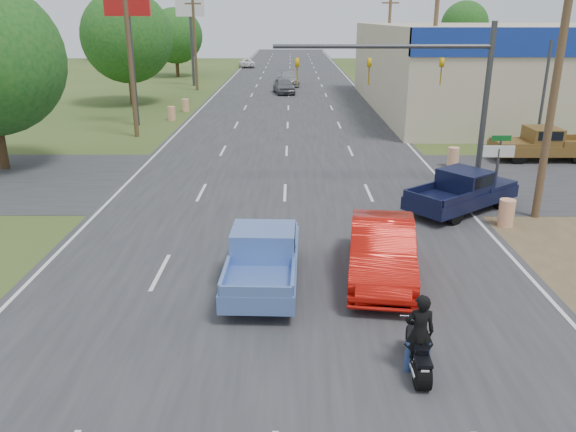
{
  "coord_description": "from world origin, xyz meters",
  "views": [
    {
      "loc": [
        0.28,
        -7.05,
        7.13
      ],
      "look_at": [
        0.17,
        9.37,
        1.3
      ],
      "focal_mm": 35.0,
      "sensor_mm": 36.0,
      "label": 1
    }
  ],
  "objects_px": {
    "motorcycle": "(418,355)",
    "brown_pickup": "(541,144)",
    "distant_car_silver": "(288,79)",
    "blue_pickup": "(264,255)",
    "navy_pickup": "(464,190)",
    "distant_car_white": "(247,63)",
    "rider": "(419,337)",
    "red_convertible": "(382,251)",
    "distant_car_grey": "(284,86)"
  },
  "relations": [
    {
      "from": "red_convertible",
      "to": "blue_pickup",
      "type": "xyz_separation_m",
      "value": [
        -3.36,
        -0.28,
        -0.02
      ]
    },
    {
      "from": "motorcycle",
      "to": "distant_car_silver",
      "type": "height_order",
      "value": "distant_car_silver"
    },
    {
      "from": "blue_pickup",
      "to": "brown_pickup",
      "type": "distance_m",
      "value": 20.1
    },
    {
      "from": "navy_pickup",
      "to": "distant_car_silver",
      "type": "bearing_deg",
      "value": 150.99
    },
    {
      "from": "blue_pickup",
      "to": "navy_pickup",
      "type": "distance_m",
      "value": 9.78
    },
    {
      "from": "red_convertible",
      "to": "navy_pickup",
      "type": "xyz_separation_m",
      "value": [
        4.1,
        6.05,
        -0.02
      ]
    },
    {
      "from": "blue_pickup",
      "to": "distant_car_grey",
      "type": "bearing_deg",
      "value": 91.65
    },
    {
      "from": "motorcycle",
      "to": "distant_car_grey",
      "type": "height_order",
      "value": "distant_car_grey"
    },
    {
      "from": "blue_pickup",
      "to": "distant_car_white",
      "type": "height_order",
      "value": "blue_pickup"
    },
    {
      "from": "red_convertible",
      "to": "distant_car_grey",
      "type": "bearing_deg",
      "value": 101.96
    },
    {
      "from": "distant_car_grey",
      "to": "brown_pickup",
      "type": "bearing_deg",
      "value": -72.41
    },
    {
      "from": "distant_car_white",
      "to": "rider",
      "type": "bearing_deg",
      "value": 88.03
    },
    {
      "from": "red_convertible",
      "to": "distant_car_white",
      "type": "distance_m",
      "value": 72.96
    },
    {
      "from": "red_convertible",
      "to": "motorcycle",
      "type": "xyz_separation_m",
      "value": [
        0.08,
        -4.64,
        -0.4
      ]
    },
    {
      "from": "distant_car_grey",
      "to": "distant_car_silver",
      "type": "relative_size",
      "value": 0.88
    },
    {
      "from": "red_convertible",
      "to": "rider",
      "type": "height_order",
      "value": "rider"
    },
    {
      "from": "red_convertible",
      "to": "navy_pickup",
      "type": "bearing_deg",
      "value": 63.25
    },
    {
      "from": "rider",
      "to": "distant_car_silver",
      "type": "bearing_deg",
      "value": -85.53
    },
    {
      "from": "rider",
      "to": "navy_pickup",
      "type": "bearing_deg",
      "value": -109.48
    },
    {
      "from": "blue_pickup",
      "to": "navy_pickup",
      "type": "relative_size",
      "value": 1.0
    },
    {
      "from": "rider",
      "to": "blue_pickup",
      "type": "height_order",
      "value": "rider"
    },
    {
      "from": "blue_pickup",
      "to": "brown_pickup",
      "type": "bearing_deg",
      "value": 48.05
    },
    {
      "from": "navy_pickup",
      "to": "distant_car_silver",
      "type": "relative_size",
      "value": 0.98
    },
    {
      "from": "red_convertible",
      "to": "distant_car_silver",
      "type": "height_order",
      "value": "red_convertible"
    },
    {
      "from": "rider",
      "to": "red_convertible",
      "type": "bearing_deg",
      "value": -87.84
    },
    {
      "from": "blue_pickup",
      "to": "navy_pickup",
      "type": "height_order",
      "value": "blue_pickup"
    },
    {
      "from": "motorcycle",
      "to": "brown_pickup",
      "type": "distance_m",
      "value": 21.61
    },
    {
      "from": "motorcycle",
      "to": "red_convertible",
      "type": "bearing_deg",
      "value": 92.14
    },
    {
      "from": "distant_car_silver",
      "to": "distant_car_white",
      "type": "xyz_separation_m",
      "value": [
        -6.39,
        24.0,
        -0.11
      ]
    },
    {
      "from": "red_convertible",
      "to": "blue_pickup",
      "type": "height_order",
      "value": "red_convertible"
    },
    {
      "from": "distant_car_white",
      "to": "blue_pickup",
      "type": "bearing_deg",
      "value": 85.76
    },
    {
      "from": "distant_car_silver",
      "to": "distant_car_white",
      "type": "height_order",
      "value": "distant_car_silver"
    },
    {
      "from": "blue_pickup",
      "to": "distant_car_grey",
      "type": "distance_m",
      "value": 41.85
    },
    {
      "from": "navy_pickup",
      "to": "distant_car_white",
      "type": "bearing_deg",
      "value": 152.99
    },
    {
      "from": "red_convertible",
      "to": "distant_car_white",
      "type": "bearing_deg",
      "value": 104.7
    },
    {
      "from": "motorcycle",
      "to": "brown_pickup",
      "type": "relative_size",
      "value": 0.37
    },
    {
      "from": "brown_pickup",
      "to": "distant_car_silver",
      "type": "height_order",
      "value": "brown_pickup"
    },
    {
      "from": "navy_pickup",
      "to": "distant_car_white",
      "type": "distance_m",
      "value": 67.66
    },
    {
      "from": "motorcycle",
      "to": "distant_car_grey",
      "type": "bearing_deg",
      "value": 95.44
    },
    {
      "from": "rider",
      "to": "blue_pickup",
      "type": "bearing_deg",
      "value": -50.33
    },
    {
      "from": "motorcycle",
      "to": "distant_car_grey",
      "type": "distance_m",
      "value": 46.35
    },
    {
      "from": "red_convertible",
      "to": "blue_pickup",
      "type": "bearing_deg",
      "value": -167.99
    },
    {
      "from": "distant_car_silver",
      "to": "distant_car_grey",
      "type": "bearing_deg",
      "value": -99.97
    },
    {
      "from": "navy_pickup",
      "to": "distant_car_silver",
      "type": "xyz_separation_m",
      "value": [
        -7.07,
        42.31,
        -0.08
      ]
    },
    {
      "from": "rider",
      "to": "distant_car_white",
      "type": "xyz_separation_m",
      "value": [
        -9.44,
        76.96,
        -0.23
      ]
    },
    {
      "from": "red_convertible",
      "to": "distant_car_white",
      "type": "height_order",
      "value": "red_convertible"
    },
    {
      "from": "red_convertible",
      "to": "motorcycle",
      "type": "height_order",
      "value": "red_convertible"
    },
    {
      "from": "brown_pickup",
      "to": "distant_car_white",
      "type": "height_order",
      "value": "brown_pickup"
    },
    {
      "from": "blue_pickup",
      "to": "distant_car_grey",
      "type": "height_order",
      "value": "blue_pickup"
    },
    {
      "from": "distant_car_silver",
      "to": "motorcycle",
      "type": "bearing_deg",
      "value": -93.36
    }
  ]
}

